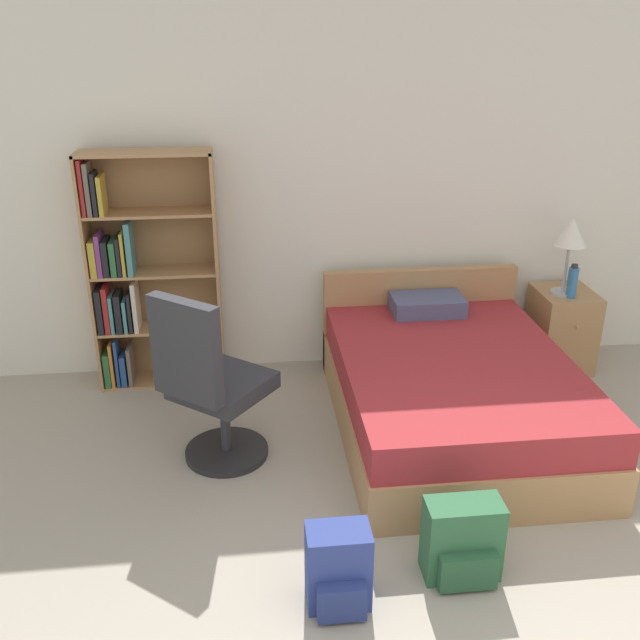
% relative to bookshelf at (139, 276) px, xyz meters
% --- Properties ---
extents(wall_back, '(9.00, 0.06, 2.60)m').
position_rel_bookshelf_xyz_m(wall_back, '(1.56, 0.22, 0.50)').
color(wall_back, silver).
rests_on(wall_back, ground_plane).
extents(bookshelf, '(0.87, 0.27, 1.65)m').
position_rel_bookshelf_xyz_m(bookshelf, '(0.00, 0.00, 0.00)').
color(bookshelf, '#AD7F51').
rests_on(bookshelf, ground_plane).
extents(bed, '(1.41, 1.93, 0.77)m').
position_rel_bookshelf_xyz_m(bed, '(1.98, -0.83, -0.54)').
color(bed, '#AD7F51').
rests_on(bed, ground_plane).
extents(office_chair, '(0.71, 0.72, 1.10)m').
position_rel_bookshelf_xyz_m(office_chair, '(0.50, -1.10, -0.29)').
color(office_chair, '#232326').
rests_on(office_chair, ground_plane).
extents(nightstand, '(0.40, 0.47, 0.59)m').
position_rel_bookshelf_xyz_m(nightstand, '(3.04, -0.09, -0.51)').
color(nightstand, '#AD7F51').
rests_on(nightstand, ground_plane).
extents(table_lamp, '(0.22, 0.22, 0.56)m').
position_rel_bookshelf_xyz_m(table_lamp, '(3.00, -0.12, 0.22)').
color(table_lamp, '#B2B2B7').
rests_on(table_lamp, nightstand).
extents(water_bottle, '(0.07, 0.07, 0.25)m').
position_rel_bookshelf_xyz_m(water_bottle, '(3.02, -0.20, -0.09)').
color(water_bottle, teal).
rests_on(water_bottle, nightstand).
extents(backpack_green, '(0.36, 0.24, 0.40)m').
position_rel_bookshelf_xyz_m(backpack_green, '(1.67, -2.15, -0.61)').
color(backpack_green, '#2D603D').
rests_on(backpack_green, ground_plane).
extents(backpack_blue, '(0.28, 0.25, 0.39)m').
position_rel_bookshelf_xyz_m(backpack_blue, '(1.07, -2.26, -0.62)').
color(backpack_blue, navy).
rests_on(backpack_blue, ground_plane).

